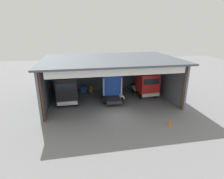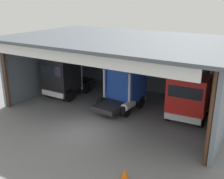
{
  "view_description": "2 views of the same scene",
  "coord_description": "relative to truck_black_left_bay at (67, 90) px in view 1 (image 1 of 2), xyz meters",
  "views": [
    {
      "loc": [
        -3.93,
        -17.25,
        8.9
      ],
      "look_at": [
        0.0,
        3.39,
        1.87
      ],
      "focal_mm": 29.05,
      "sensor_mm": 36.0,
      "label": 1
    },
    {
      "loc": [
        9.64,
        -12.51,
        8.23
      ],
      "look_at": [
        0.0,
        3.39,
        1.87
      ],
      "focal_mm": 43.05,
      "sensor_mm": 36.0,
      "label": 2
    }
  ],
  "objects": [
    {
      "name": "truck_red_center_bay",
      "position": [
        10.55,
        0.94,
        -0.15
      ],
      "size": [
        2.91,
        5.22,
        3.65
      ],
      "rotation": [
        0.0,
        0.0,
        3.2
      ],
      "color": "red",
      "rests_on": "ground"
    },
    {
      "name": "workshop_shed",
      "position": [
        5.42,
        1.37,
        2.01
      ],
      "size": [
        16.26,
        10.86,
        5.53
      ],
      "color": "slate",
      "rests_on": "ground"
    },
    {
      "name": "truck_blue_center_left_bay",
      "position": [
        5.67,
        0.51,
        -0.0
      ],
      "size": [
        2.72,
        4.56,
        3.58
      ],
      "rotation": [
        0.0,
        0.0,
        -0.06
      ],
      "color": "#1E47B7",
      "rests_on": "ground"
    },
    {
      "name": "ground_plane",
      "position": [
        5.42,
        -4.3,
        -1.88
      ],
      "size": [
        80.0,
        80.0,
        0.0
      ],
      "primitive_type": "plane",
      "color": "slate",
      "rests_on": "ground"
    },
    {
      "name": "oil_drum",
      "position": [
        3.16,
        4.1,
        -1.42
      ],
      "size": [
        0.58,
        0.58,
        0.91
      ],
      "primitive_type": "cylinder",
      "color": "gold",
      "rests_on": "ground"
    },
    {
      "name": "tool_cart",
      "position": [
        2.13,
        3.96,
        -1.38
      ],
      "size": [
        0.9,
        0.6,
        1.0
      ],
      "primitive_type": "cube",
      "color": "#1E59A5",
      "rests_on": "ground"
    },
    {
      "name": "truck_black_left_bay",
      "position": [
        0.0,
        0.0,
        0.0
      ],
      "size": [
        2.63,
        4.9,
        3.72
      ],
      "rotation": [
        0.0,
        0.0,
        3.15
      ],
      "color": "black",
      "rests_on": "ground"
    },
    {
      "name": "traffic_cone",
      "position": [
        9.96,
        -7.23,
        -1.6
      ],
      "size": [
        0.36,
        0.36,
        0.56
      ],
      "primitive_type": "cone",
      "color": "orange",
      "rests_on": "ground"
    }
  ]
}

